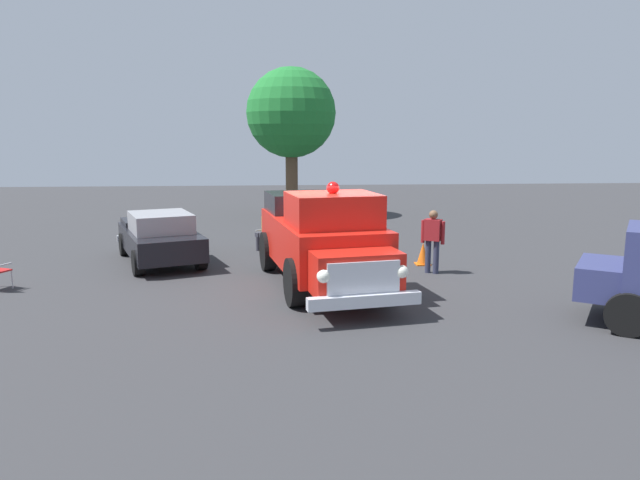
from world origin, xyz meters
The scene contains 8 objects.
ground_plane centered at (0.00, 0.00, 0.00)m, with size 60.00×60.00×0.00m, color #333335.
vintage_fire_truck centered at (0.06, 0.33, 1.20)m, with size 6.23×3.24×2.59m.
classic_hot_rod centered at (3.17, 4.77, 0.75)m, with size 4.73×3.26×1.46m.
lawn_chair_near_truck centered at (4.82, 1.65, 0.59)m, with size 0.69×0.69×1.02m.
spectator_seated centered at (4.74, 1.74, 0.70)m, with size 0.63×0.64×1.29m.
spectator_standing centered at (1.15, -2.67, 0.96)m, with size 0.45×0.59×1.68m.
oak_tree_right centered at (12.74, 0.66, 4.57)m, with size 3.97×3.97×6.60m.
traffic_cone centered at (2.18, -2.69, 0.31)m, with size 0.40×0.40×0.64m.
Camera 1 is at (-13.60, 1.46, 3.56)m, focal length 32.67 mm.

